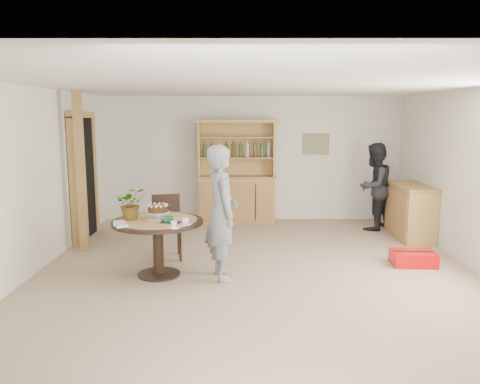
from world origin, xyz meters
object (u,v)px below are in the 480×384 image
object	(u,v)px
sideboard	(410,211)
adult_person	(374,187)
dining_table	(158,231)
dining_chair	(167,222)
teen_boy	(222,213)
red_suitcase	(413,258)
hutch	(237,188)

from	to	relation	value
sideboard	adult_person	distance (m)	0.85
dining_table	dining_chair	size ratio (longest dim) A/B	1.27
teen_boy	red_suitcase	bearing A→B (deg)	-92.92
hutch	red_suitcase	xyz separation A→B (m)	(2.55, -2.79, -0.59)
dining_chair	adult_person	world-z (taller)	adult_person
hutch	dining_chair	size ratio (longest dim) A/B	2.16
dining_table	teen_boy	world-z (taller)	teen_boy
teen_boy	red_suitcase	xyz separation A→B (m)	(2.71, 0.54, -0.77)
hutch	red_suitcase	bearing A→B (deg)	-47.58
hutch	dining_table	distance (m)	3.38
sideboard	red_suitcase	world-z (taller)	sideboard
sideboard	hutch	bearing A→B (deg)	157.79
sideboard	red_suitcase	xyz separation A→B (m)	(-0.49, -1.55, -0.37)
hutch	teen_boy	distance (m)	3.33
hutch	adult_person	world-z (taller)	hutch
dining_table	dining_chair	bearing A→B (deg)	91.09
adult_person	sideboard	bearing A→B (deg)	84.75
teen_boy	red_suitcase	size ratio (longest dim) A/B	2.83
hutch	sideboard	xyz separation A→B (m)	(3.04, -1.24, -0.22)
red_suitcase	hutch	bearing A→B (deg)	135.26
adult_person	red_suitcase	world-z (taller)	adult_person
sideboard	teen_boy	xyz separation A→B (m)	(-3.20, -2.08, 0.40)
hutch	red_suitcase	distance (m)	3.82
hutch	adult_person	xyz separation A→B (m)	(2.56, -0.63, 0.12)
dining_chair	red_suitcase	xyz separation A→B (m)	(3.58, -0.39, -0.43)
dining_table	sideboard	bearing A→B (deg)	26.08
sideboard	dining_chair	bearing A→B (deg)	-164.15
dining_table	adult_person	bearing A→B (deg)	35.97
dining_table	teen_boy	size ratio (longest dim) A/B	0.69
hutch	dining_chair	bearing A→B (deg)	-113.23
dining_chair	teen_boy	size ratio (longest dim) A/B	0.54
dining_table	hutch	bearing A→B (deg)	72.56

